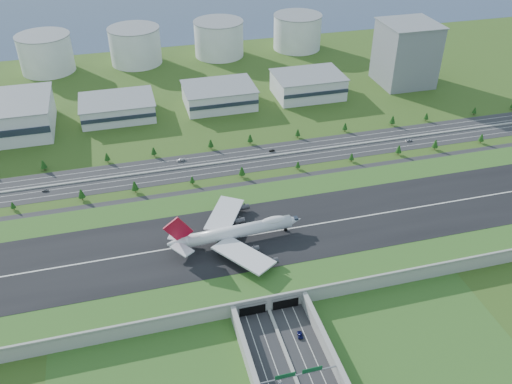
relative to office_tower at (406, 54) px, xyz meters
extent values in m
plane|color=#3B571B|center=(-200.00, -195.00, -27.50)|extent=(1200.00, 1200.00, 0.00)
cube|color=#989893|center=(-200.00, -195.00, -23.50)|extent=(520.00, 100.00, 8.00)
cube|color=#345D20|center=(-200.00, -195.00, -19.42)|extent=(520.00, 100.00, 0.16)
cube|color=black|center=(-200.00, -195.00, -19.28)|extent=(520.00, 58.00, 0.12)
cube|color=silver|center=(-200.00, -195.00, -19.20)|extent=(520.00, 0.90, 0.02)
cube|color=#989893|center=(-200.00, -244.40, -18.90)|extent=(520.00, 1.20, 1.20)
cube|color=#989893|center=(-181.80, -295.00, -23.50)|extent=(2.40, 100.00, 8.00)
cube|color=black|center=(-208.50, -245.20, -24.30)|extent=(13.00, 1.20, 6.00)
cube|color=black|center=(-191.50, -245.20, -24.30)|extent=(13.00, 1.20, 6.00)
cylinder|color=gray|center=(-181.00, -290.00, -24.00)|extent=(0.70, 0.70, 7.00)
cube|color=gray|center=(-200.00, -290.00, -20.30)|extent=(38.00, 0.50, 0.50)
cube|color=#0C4C23|center=(-206.00, -290.10, -18.90)|extent=(9.00, 0.30, 2.40)
cube|color=#0C4C23|center=(-194.00, -290.10, -18.90)|extent=(9.00, 0.30, 2.40)
cube|color=#28282B|center=(-200.00, -100.00, -27.44)|extent=(560.00, 36.00, 0.12)
cylinder|color=#3D2819|center=(-330.73, -122.00, -26.48)|extent=(0.50, 0.50, 2.04)
cone|color=#163D10|center=(-330.73, -122.00, -23.87)|extent=(3.18, 3.18, 4.09)
cylinder|color=#3D2819|center=(-289.18, -122.00, -26.06)|extent=(0.50, 0.50, 2.88)
cone|color=#163D10|center=(-289.18, -122.00, -22.38)|extent=(4.48, 4.48, 5.77)
cylinder|color=#3D2819|center=(-255.52, -122.00, -26.00)|extent=(0.50, 0.50, 2.99)
cone|color=#163D10|center=(-255.52, -122.00, -22.18)|extent=(4.66, 4.66, 5.99)
cylinder|color=#3D2819|center=(-217.90, -122.00, -26.38)|extent=(0.50, 0.50, 2.24)
cone|color=#163D10|center=(-217.90, -122.00, -23.52)|extent=(3.48, 3.48, 4.47)
cylinder|color=#3D2819|center=(-183.72, -122.00, -26.06)|extent=(0.50, 0.50, 2.89)
cone|color=#163D10|center=(-183.72, -122.00, -22.36)|extent=(4.49, 4.49, 5.78)
cylinder|color=#3D2819|center=(-143.52, -122.00, -26.39)|extent=(0.50, 0.50, 2.22)
cone|color=#163D10|center=(-143.52, -122.00, -23.56)|extent=(3.45, 3.45, 4.43)
cylinder|color=#3D2819|center=(-103.25, -122.00, -26.31)|extent=(0.50, 0.50, 2.38)
cone|color=#163D10|center=(-103.25, -122.00, -23.28)|extent=(3.70, 3.70, 4.75)
cylinder|color=#3D2819|center=(-66.37, -122.00, -26.11)|extent=(0.50, 0.50, 2.79)
cone|color=#163D10|center=(-66.37, -122.00, -22.55)|extent=(4.33, 4.33, 5.57)
cylinder|color=#3D2819|center=(-36.73, -122.00, -26.05)|extent=(0.50, 0.50, 2.90)
cone|color=#163D10|center=(-36.73, -122.00, -22.35)|extent=(4.51, 4.51, 5.80)
cylinder|color=#3D2819|center=(2.09, -122.00, -26.13)|extent=(0.50, 0.50, 2.74)
cone|color=#163D10|center=(2.09, -122.00, -22.63)|extent=(4.26, 4.26, 5.48)
cylinder|color=#3D2819|center=(-314.67, -78.00, -26.05)|extent=(0.50, 0.50, 2.90)
cone|color=#163D10|center=(-314.67, -78.00, -22.35)|extent=(4.51, 4.51, 5.80)
cylinder|color=#3D2819|center=(-271.67, -78.00, -26.18)|extent=(0.50, 0.50, 2.63)
cone|color=#163D10|center=(-271.67, -78.00, -22.82)|extent=(4.10, 4.10, 5.27)
cylinder|color=#3D2819|center=(-238.70, -78.00, -26.21)|extent=(0.50, 0.50, 2.59)
cone|color=#163D10|center=(-238.70, -78.00, -22.90)|extent=(4.02, 4.02, 5.17)
cylinder|color=#3D2819|center=(-196.77, -78.00, -26.14)|extent=(0.50, 0.50, 2.72)
cone|color=#163D10|center=(-196.77, -78.00, -22.66)|extent=(4.23, 4.23, 5.44)
cylinder|color=#3D2819|center=(-166.60, -78.00, -26.11)|extent=(0.50, 0.50, 2.78)
cone|color=#163D10|center=(-166.60, -78.00, -22.57)|extent=(4.32, 4.32, 5.55)
cylinder|color=#3D2819|center=(-128.84, -78.00, -26.23)|extent=(0.50, 0.50, 2.55)
cone|color=#163D10|center=(-128.84, -78.00, -22.98)|extent=(3.96, 3.96, 5.09)
cylinder|color=#3D2819|center=(-89.86, -78.00, -26.20)|extent=(0.50, 0.50, 2.61)
cone|color=#163D10|center=(-89.86, -78.00, -22.87)|extent=(4.05, 4.05, 5.21)
cylinder|color=#3D2819|center=(-49.20, -78.00, -26.03)|extent=(0.50, 0.50, 2.94)
cone|color=#163D10|center=(-49.20, -78.00, -22.26)|extent=(4.58, 4.58, 5.89)
cylinder|color=#3D2819|center=(-19.00, -78.00, -26.25)|extent=(0.50, 0.50, 2.50)
cone|color=#163D10|center=(-19.00, -78.00, -23.06)|extent=(3.89, 3.89, 5.00)
cylinder|color=#3D2819|center=(25.55, -78.00, -26.34)|extent=(0.50, 0.50, 2.32)
cone|color=#163D10|center=(25.55, -78.00, -23.37)|extent=(3.61, 3.61, 4.64)
cylinder|color=#3D2819|center=(62.58, -78.00, -26.13)|extent=(0.50, 0.50, 2.74)
cube|color=white|center=(-260.00, -5.00, -20.00)|extent=(58.00, 42.00, 15.00)
cube|color=white|center=(-175.00, -5.00, -19.00)|extent=(58.00, 42.00, 17.00)
cube|color=white|center=(-95.00, -5.00, -18.00)|extent=(58.00, 42.00, 19.00)
cube|color=gray|center=(0.00, 0.00, 0.00)|extent=(46.00, 46.00, 55.00)
cylinder|color=silver|center=(-320.00, 115.00, -10.00)|extent=(50.00, 50.00, 35.00)
cylinder|color=silver|center=(-235.00, 115.00, -10.00)|extent=(50.00, 50.00, 35.00)
cylinder|color=silver|center=(-150.00, 115.00, -10.00)|extent=(50.00, 50.00, 35.00)
cylinder|color=silver|center=(-65.00, 115.00, -10.00)|extent=(50.00, 50.00, 35.00)
cube|color=#344864|center=(-200.00, 285.00, -27.47)|extent=(1200.00, 260.00, 0.06)
cylinder|color=silver|center=(-204.61, -197.64, -12.81)|extent=(62.18, 10.25, 7.07)
cone|color=silver|center=(-171.49, -195.93, -12.81)|extent=(9.20, 7.52, 7.07)
cone|color=silver|center=(-237.73, -199.35, -12.37)|extent=(11.40, 7.63, 7.07)
ellipsoid|color=silver|center=(-183.59, -196.56, -10.26)|extent=(15.35, 6.28, 4.35)
cube|color=silver|center=(-205.85, -216.52, -13.91)|extent=(30.80, 35.43, 1.75)
cube|color=silver|center=(-207.78, -178.99, -13.91)|extent=(28.69, 35.98, 1.75)
cylinder|color=#38383D|center=(-198.66, -210.62, -16.35)|extent=(5.91, 3.61, 3.32)
cylinder|color=#38383D|center=(-191.60, -222.43, -16.35)|extent=(5.91, 3.61, 3.32)
cylinder|color=#38383D|center=(-200.03, -184.12, -16.35)|extent=(5.91, 3.61, 3.32)
cylinder|color=#38383D|center=(-194.22, -171.65, -16.35)|extent=(5.91, 3.61, 3.32)
cube|color=silver|center=(-236.25, -206.46, -11.48)|extent=(12.18, 13.81, 0.66)
cube|color=silver|center=(-236.99, -192.11, -11.48)|extent=(11.44, 13.85, 0.66)
cube|color=#A50B22|center=(-236.62, -199.29, -3.97)|extent=(15.79, 1.80, 16.57)
cylinder|color=black|center=(-176.08, -196.17, -18.61)|extent=(2.10, 0.77, 2.10)
cylinder|color=black|center=(-208.84, -201.40, -18.61)|extent=(2.10, 0.77, 2.10)
cylinder|color=black|center=(-209.21, -194.34, -18.61)|extent=(2.10, 0.77, 2.10)
cylinder|color=black|center=(-215.47, -201.74, -18.61)|extent=(2.10, 0.77, 2.10)
cylinder|color=black|center=(-215.83, -194.68, -18.61)|extent=(2.10, 0.77, 2.10)
imported|color=silver|center=(-207.39, -287.28, -26.63)|extent=(3.14, 4.75, 1.50)
imported|color=#0D1043|center=(-190.36, -264.40, -26.67)|extent=(3.16, 5.41, 1.42)
imported|color=slate|center=(-312.71, -105.87, -26.64)|extent=(4.55, 2.45, 1.47)
imported|color=black|center=(-154.12, -93.81, -26.69)|extent=(4.20, 1.51, 1.38)
imported|color=silver|center=(-48.73, -105.41, -26.67)|extent=(5.21, 2.55, 1.42)
imported|color=silver|center=(-221.21, -89.72, -26.52)|extent=(6.19, 3.11, 1.72)
camera|label=1|loc=(-255.01, -426.12, 171.55)|focal=38.00mm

